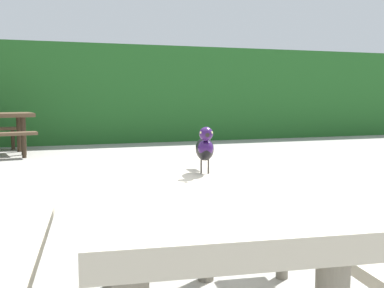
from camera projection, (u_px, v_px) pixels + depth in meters
The scene contains 3 objects.
hedge_wall at pixel (60, 94), 10.49m from camera, with size 28.00×1.42×2.17m, color #235B23.
picnic_table_foreground at pixel (183, 218), 1.87m from camera, with size 1.87×1.90×0.74m.
bird_grackle at pixel (205, 147), 1.80m from camera, with size 0.12×0.28×0.18m.
Camera 1 is at (-0.65, -1.48, 1.04)m, focal length 43.97 mm.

